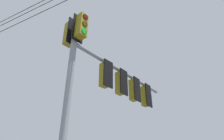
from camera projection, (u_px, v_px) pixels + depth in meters
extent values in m
cylinder|color=gray|center=(63.00, 133.00, 5.03)|extent=(0.20, 0.20, 6.49)
cylinder|color=gray|center=(124.00, 73.00, 8.12)|extent=(3.65, 3.93, 0.14)
cube|color=olive|center=(70.00, 34.00, 6.84)|extent=(0.42, 0.42, 0.90)
cube|color=black|center=(73.00, 32.00, 6.75)|extent=(0.33, 0.35, 1.04)
cylinder|color=#360503|center=(68.00, 29.00, 7.08)|extent=(0.16, 0.17, 0.20)
cylinder|color=#3C2703|center=(67.00, 36.00, 6.94)|extent=(0.16, 0.17, 0.20)
cylinder|color=green|center=(66.00, 43.00, 6.79)|extent=(0.16, 0.17, 0.20)
cube|color=olive|center=(81.00, 26.00, 6.50)|extent=(0.42, 0.42, 0.90)
cube|color=black|center=(78.00, 28.00, 6.60)|extent=(0.33, 0.35, 1.04)
cylinder|color=#360503|center=(85.00, 17.00, 6.55)|extent=(0.16, 0.17, 0.20)
cylinder|color=#3C2703|center=(85.00, 24.00, 6.41)|extent=(0.16, 0.17, 0.20)
cylinder|color=green|center=(84.00, 31.00, 6.26)|extent=(0.16, 0.17, 0.20)
cube|color=olive|center=(105.00, 75.00, 7.11)|extent=(0.42, 0.42, 0.90)
cube|color=black|center=(108.00, 73.00, 7.01)|extent=(0.31, 0.36, 1.04)
cylinder|color=#360503|center=(102.00, 69.00, 7.36)|extent=(0.15, 0.17, 0.20)
cylinder|color=#3C2703|center=(102.00, 76.00, 7.21)|extent=(0.15, 0.17, 0.20)
cylinder|color=green|center=(101.00, 84.00, 7.06)|extent=(0.15, 0.17, 0.20)
cube|color=olive|center=(120.00, 83.00, 7.69)|extent=(0.42, 0.42, 0.90)
cube|color=black|center=(124.00, 82.00, 7.60)|extent=(0.33, 0.35, 1.04)
cylinder|color=#360503|center=(117.00, 77.00, 7.93)|extent=(0.16, 0.17, 0.20)
cylinder|color=#3C2703|center=(117.00, 84.00, 7.79)|extent=(0.16, 0.17, 0.20)
cylinder|color=green|center=(117.00, 91.00, 7.64)|extent=(0.16, 0.17, 0.20)
cube|color=olive|center=(134.00, 90.00, 8.28)|extent=(0.42, 0.42, 0.90)
cube|color=black|center=(137.00, 89.00, 8.18)|extent=(0.34, 0.34, 1.04)
cylinder|color=#360503|center=(130.00, 85.00, 8.51)|extent=(0.16, 0.16, 0.20)
cylinder|color=#3C2703|center=(130.00, 91.00, 8.37)|extent=(0.16, 0.16, 0.20)
cylinder|color=green|center=(131.00, 98.00, 8.22)|extent=(0.16, 0.16, 0.20)
cube|color=olive|center=(145.00, 96.00, 8.86)|extent=(0.42, 0.42, 0.90)
cube|color=black|center=(149.00, 95.00, 8.77)|extent=(0.33, 0.35, 1.04)
cylinder|color=#360503|center=(142.00, 91.00, 9.10)|extent=(0.16, 0.17, 0.20)
cylinder|color=#3C2703|center=(142.00, 97.00, 8.95)|extent=(0.16, 0.17, 0.20)
cylinder|color=green|center=(143.00, 103.00, 8.80)|extent=(0.16, 0.17, 0.20)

